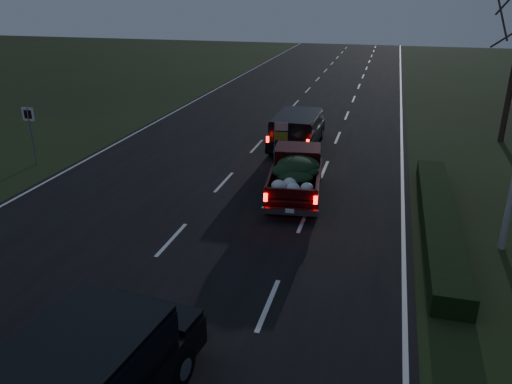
% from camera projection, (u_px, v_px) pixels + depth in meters
% --- Properties ---
extents(ground, '(120.00, 120.00, 0.00)m').
position_uv_depth(ground, '(172.00, 240.00, 15.01)').
color(ground, black).
rests_on(ground, ground).
extents(road_asphalt, '(14.00, 120.00, 0.02)m').
position_uv_depth(road_asphalt, '(172.00, 240.00, 15.01)').
color(road_asphalt, black).
rests_on(road_asphalt, ground).
extents(hedge_row, '(1.00, 10.00, 0.60)m').
position_uv_depth(hedge_row, '(439.00, 218.00, 15.72)').
color(hedge_row, black).
rests_on(hedge_row, ground).
extents(route_sign, '(0.55, 0.08, 2.50)m').
position_uv_depth(route_sign, '(30.00, 127.00, 20.89)').
color(route_sign, gray).
rests_on(route_sign, ground).
extents(pickup_truck, '(2.26, 4.76, 2.41)m').
position_uv_depth(pickup_truck, '(296.00, 172.00, 18.00)').
color(pickup_truck, '#3B0809').
rests_on(pickup_truck, ground).
extents(lead_suv, '(1.98, 4.70, 1.35)m').
position_uv_depth(lead_suv, '(297.00, 127.00, 23.32)').
color(lead_suv, black).
rests_on(lead_suv, ground).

